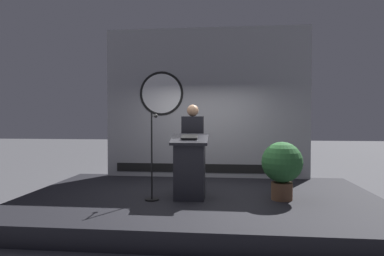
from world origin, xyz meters
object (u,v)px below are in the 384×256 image
podium (190,168)px  potted_plant (282,165)px  speaker_person (193,148)px  microphone_stand (152,169)px

podium → potted_plant: 1.59m
podium → speaker_person: bearing=89.4°
potted_plant → microphone_stand: bearing=-174.6°
microphone_stand → speaker_person: bearing=42.4°
speaker_person → potted_plant: size_ratio=1.66×
podium → microphone_stand: 0.64m
podium → potted_plant: bearing=3.8°
podium → potted_plant: (1.59, 0.11, 0.05)m
podium → speaker_person: speaker_person is taller
podium → microphone_stand: (-0.64, -0.11, -0.02)m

